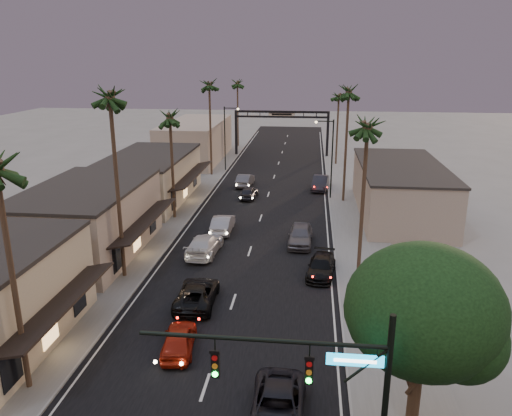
% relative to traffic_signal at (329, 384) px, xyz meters
% --- Properties ---
extents(ground, '(200.00, 200.00, 0.00)m').
position_rel_traffic_signal_xyz_m(ground, '(-5.69, 36.00, -5.08)').
color(ground, slate).
rests_on(ground, ground).
extents(road, '(14.00, 120.00, 0.02)m').
position_rel_traffic_signal_xyz_m(road, '(-5.69, 41.00, -5.08)').
color(road, black).
rests_on(road, ground).
extents(sidewalk_left, '(5.00, 92.00, 0.12)m').
position_rel_traffic_signal_xyz_m(sidewalk_left, '(-15.19, 48.00, -5.02)').
color(sidewalk_left, slate).
rests_on(sidewalk_left, ground).
extents(sidewalk_right, '(5.00, 92.00, 0.12)m').
position_rel_traffic_signal_xyz_m(sidewalk_right, '(3.81, 48.00, -5.02)').
color(sidewalk_right, slate).
rests_on(sidewalk_right, ground).
extents(storefront_mid, '(8.00, 14.00, 5.50)m').
position_rel_traffic_signal_xyz_m(storefront_mid, '(-18.69, 22.00, -2.33)').
color(storefront_mid, gray).
rests_on(storefront_mid, ground).
extents(storefront_far, '(8.00, 16.00, 5.00)m').
position_rel_traffic_signal_xyz_m(storefront_far, '(-18.69, 38.00, -2.58)').
color(storefront_far, '#B4AA8A').
rests_on(storefront_far, ground).
extents(storefront_dist, '(8.00, 20.00, 6.00)m').
position_rel_traffic_signal_xyz_m(storefront_dist, '(-18.69, 61.00, -2.08)').
color(storefront_dist, gray).
rests_on(storefront_dist, ground).
extents(building_right, '(8.00, 18.00, 5.00)m').
position_rel_traffic_signal_xyz_m(building_right, '(8.31, 36.00, -2.58)').
color(building_right, gray).
rests_on(building_right, ground).
extents(traffic_signal, '(8.51, 0.22, 7.80)m').
position_rel_traffic_signal_xyz_m(traffic_signal, '(0.00, 0.00, 0.00)').
color(traffic_signal, black).
rests_on(traffic_signal, ground).
extents(corner_tree, '(6.20, 6.20, 8.80)m').
position_rel_traffic_signal_xyz_m(corner_tree, '(3.79, 3.45, 0.90)').
color(corner_tree, '#38281C').
rests_on(corner_tree, ground).
extents(arch, '(15.20, 0.40, 7.27)m').
position_rel_traffic_signal_xyz_m(arch, '(-5.69, 66.00, 0.45)').
color(arch, black).
rests_on(arch, ground).
extents(streetlight_right, '(2.13, 0.30, 9.00)m').
position_rel_traffic_signal_xyz_m(streetlight_right, '(1.23, 41.00, 0.25)').
color(streetlight_right, black).
rests_on(streetlight_right, ground).
extents(streetlight_left, '(2.13, 0.30, 9.00)m').
position_rel_traffic_signal_xyz_m(streetlight_left, '(-12.61, 54.00, 0.25)').
color(streetlight_left, black).
rests_on(streetlight_left, ground).
extents(palm_lb, '(3.20, 3.20, 15.20)m').
position_rel_traffic_signal_xyz_m(palm_lb, '(-14.29, 18.00, 8.30)').
color(palm_lb, '#38281C').
rests_on(palm_lb, ground).
extents(palm_lc, '(3.20, 3.20, 12.20)m').
position_rel_traffic_signal_xyz_m(palm_lc, '(-14.29, 32.00, 5.39)').
color(palm_lc, '#38281C').
rests_on(palm_lc, ground).
extents(palm_ld, '(3.20, 3.20, 14.20)m').
position_rel_traffic_signal_xyz_m(palm_ld, '(-14.29, 51.00, 7.33)').
color(palm_ld, '#38281C').
rests_on(palm_ld, ground).
extents(palm_ra, '(3.20, 3.20, 13.20)m').
position_rel_traffic_signal_xyz_m(palm_ra, '(2.91, 20.00, 6.36)').
color(palm_ra, '#38281C').
rests_on(palm_ra, ground).
extents(palm_rb, '(3.20, 3.20, 14.20)m').
position_rel_traffic_signal_xyz_m(palm_rb, '(2.91, 40.00, 7.33)').
color(palm_rb, '#38281C').
rests_on(palm_rb, ground).
extents(palm_rc, '(3.20, 3.20, 12.20)m').
position_rel_traffic_signal_xyz_m(palm_rc, '(2.91, 60.00, 5.39)').
color(palm_rc, '#38281C').
rests_on(palm_rc, ground).
extents(palm_far, '(3.20, 3.20, 13.20)m').
position_rel_traffic_signal_xyz_m(palm_far, '(-13.99, 74.00, 6.36)').
color(palm_far, '#38281C').
rests_on(palm_far, ground).
extents(oncoming_red, '(2.15, 4.34, 1.42)m').
position_rel_traffic_signal_xyz_m(oncoming_red, '(-7.77, 8.99, -4.37)').
color(oncoming_red, '#991B0B').
rests_on(oncoming_red, ground).
extents(oncoming_pickup, '(2.60, 5.36, 1.47)m').
position_rel_traffic_signal_xyz_m(oncoming_pickup, '(-8.00, 14.49, -4.35)').
color(oncoming_pickup, black).
rests_on(oncoming_pickup, ground).
extents(oncoming_silver, '(1.71, 4.80, 1.58)m').
position_rel_traffic_signal_xyz_m(oncoming_silver, '(-8.76, 28.55, -4.29)').
color(oncoming_silver, gray).
rests_on(oncoming_silver, ground).
extents(oncoming_white, '(2.57, 5.68, 1.61)m').
position_rel_traffic_signal_xyz_m(oncoming_white, '(-9.33, 23.05, -4.27)').
color(oncoming_white, '#BCBCBC').
rests_on(oncoming_white, ground).
extents(oncoming_dgrey, '(1.96, 4.24, 1.41)m').
position_rel_traffic_signal_xyz_m(oncoming_dgrey, '(-7.78, 40.07, -4.38)').
color(oncoming_dgrey, black).
rests_on(oncoming_dgrey, ground).
extents(oncoming_grey_far, '(1.94, 4.80, 1.55)m').
position_rel_traffic_signal_xyz_m(oncoming_grey_far, '(-8.95, 45.57, -4.31)').
color(oncoming_grey_far, '#4A494E').
rests_on(oncoming_grey_far, ground).
extents(curbside_near, '(2.48, 5.30, 1.47)m').
position_rel_traffic_signal_xyz_m(curbside_near, '(-1.97, 4.00, -4.35)').
color(curbside_near, black).
rests_on(curbside_near, ground).
extents(curbside_black, '(2.46, 4.90, 1.36)m').
position_rel_traffic_signal_xyz_m(curbside_black, '(0.18, 19.91, -4.40)').
color(curbside_black, black).
rests_on(curbside_black, ground).
extents(curbside_grey, '(2.15, 5.04, 1.70)m').
position_rel_traffic_signal_xyz_m(curbside_grey, '(-1.53, 26.12, -4.23)').
color(curbside_grey, '#504F55').
rests_on(curbside_grey, ground).
extents(curbside_far, '(2.34, 5.20, 1.66)m').
position_rel_traffic_signal_xyz_m(curbside_far, '(0.41, 45.01, -4.25)').
color(curbside_far, black).
rests_on(curbside_far, ground).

